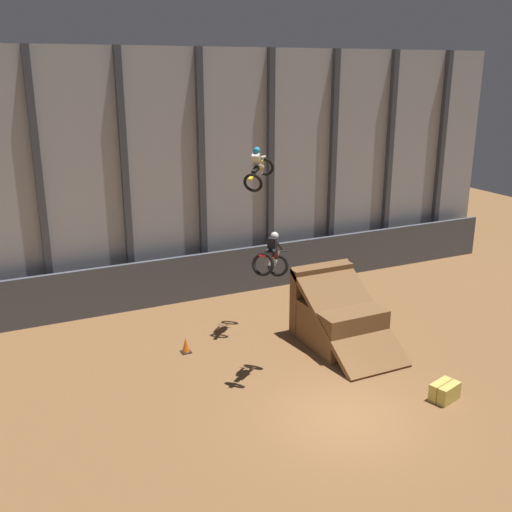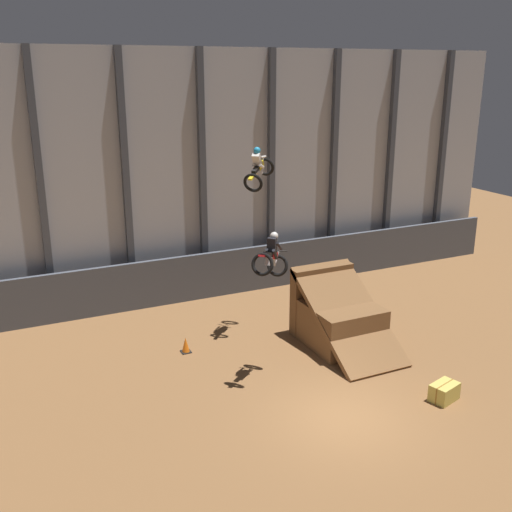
{
  "view_description": "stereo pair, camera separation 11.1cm",
  "coord_description": "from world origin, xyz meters",
  "px_view_note": "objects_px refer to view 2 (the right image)",
  "views": [
    {
      "loc": [
        -9.09,
        -12.87,
        9.92
      ],
      "look_at": [
        -0.12,
        5.92,
        3.38
      ],
      "focal_mm": 42.0,
      "sensor_mm": 36.0,
      "label": 1
    },
    {
      "loc": [
        -8.99,
        -12.91,
        9.92
      ],
      "look_at": [
        -0.12,
        5.92,
        3.38
      ],
      "focal_mm": 42.0,
      "sensor_mm": 36.0,
      "label": 2
    }
  ],
  "objects_px": {
    "rider_bike_left_air": "(271,258)",
    "hay_bale_trackside": "(444,392)",
    "dirt_ramp": "(336,317)",
    "rider_bike_right_air": "(258,169)",
    "traffic_cone_near_ramp": "(186,345)"
  },
  "relations": [
    {
      "from": "rider_bike_left_air",
      "to": "hay_bale_trackside",
      "type": "distance_m",
      "value": 6.84
    },
    {
      "from": "rider_bike_left_air",
      "to": "rider_bike_right_air",
      "type": "xyz_separation_m",
      "value": [
        1.23,
        3.52,
        2.25
      ]
    },
    {
      "from": "hay_bale_trackside",
      "to": "dirt_ramp",
      "type": "bearing_deg",
      "value": 98.52
    },
    {
      "from": "rider_bike_left_air",
      "to": "traffic_cone_near_ramp",
      "type": "distance_m",
      "value": 5.2
    },
    {
      "from": "rider_bike_left_air",
      "to": "traffic_cone_near_ramp",
      "type": "xyz_separation_m",
      "value": [
        -2.05,
        2.8,
        -3.87
      ]
    },
    {
      "from": "rider_bike_left_air",
      "to": "traffic_cone_near_ramp",
      "type": "height_order",
      "value": "rider_bike_left_air"
    },
    {
      "from": "hay_bale_trackside",
      "to": "rider_bike_right_air",
      "type": "bearing_deg",
      "value": 112.06
    },
    {
      "from": "rider_bike_left_air",
      "to": "rider_bike_right_air",
      "type": "bearing_deg",
      "value": 118.81
    },
    {
      "from": "rider_bike_right_air",
      "to": "traffic_cone_near_ramp",
      "type": "height_order",
      "value": "rider_bike_right_air"
    },
    {
      "from": "traffic_cone_near_ramp",
      "to": "hay_bale_trackside",
      "type": "height_order",
      "value": "traffic_cone_near_ramp"
    },
    {
      "from": "dirt_ramp",
      "to": "rider_bike_right_air",
      "type": "height_order",
      "value": "rider_bike_right_air"
    },
    {
      "from": "dirt_ramp",
      "to": "rider_bike_right_air",
      "type": "xyz_separation_m",
      "value": [
        -2.2,
        2.22,
        5.42
      ]
    },
    {
      "from": "dirt_ramp",
      "to": "rider_bike_left_air",
      "type": "relative_size",
      "value": 2.53
    },
    {
      "from": "rider_bike_left_air",
      "to": "hay_bale_trackside",
      "type": "xyz_separation_m",
      "value": [
        4.18,
        -3.78,
        -3.87
      ]
    },
    {
      "from": "rider_bike_right_air",
      "to": "rider_bike_left_air",
      "type": "bearing_deg",
      "value": -64.74
    }
  ]
}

